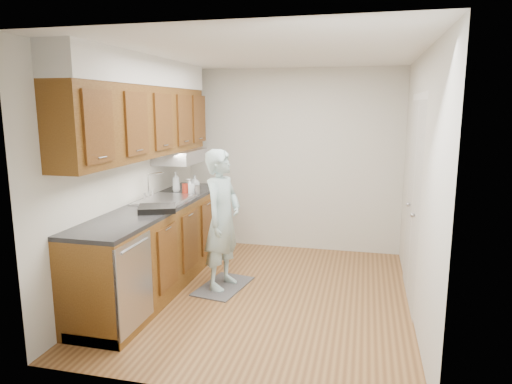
{
  "coord_description": "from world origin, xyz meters",
  "views": [
    {
      "loc": [
        0.99,
        -4.49,
        1.99
      ],
      "look_at": [
        -0.15,
        0.25,
        1.07
      ],
      "focal_mm": 32.0,
      "sensor_mm": 36.0,
      "label": 1
    }
  ],
  "objects_px": {
    "soap_bottle_a": "(176,182)",
    "soda_can": "(185,189)",
    "person": "(222,210)",
    "soap_bottle_c": "(195,182)",
    "dish_rack": "(157,209)",
    "soap_bottle_b": "(190,186)",
    "steel_can": "(197,190)"
  },
  "relations": [
    {
      "from": "soap_bottle_b",
      "to": "steel_can",
      "type": "relative_size",
      "value": 1.69
    },
    {
      "from": "steel_can",
      "to": "soda_can",
      "type": "bearing_deg",
      "value": -159.47
    },
    {
      "from": "soap_bottle_b",
      "to": "soap_bottle_c",
      "type": "bearing_deg",
      "value": 102.05
    },
    {
      "from": "soap_bottle_a",
      "to": "soap_bottle_b",
      "type": "relative_size",
      "value": 1.35
    },
    {
      "from": "person",
      "to": "steel_can",
      "type": "bearing_deg",
      "value": 54.51
    },
    {
      "from": "person",
      "to": "steel_can",
      "type": "distance_m",
      "value": 0.71
    },
    {
      "from": "soap_bottle_c",
      "to": "soap_bottle_a",
      "type": "bearing_deg",
      "value": -117.09
    },
    {
      "from": "soap_bottle_c",
      "to": "soda_can",
      "type": "xyz_separation_m",
      "value": [
        0.05,
        -0.43,
        -0.02
      ]
    },
    {
      "from": "soap_bottle_a",
      "to": "steel_can",
      "type": "xyz_separation_m",
      "value": [
        0.32,
        -0.11,
        -0.07
      ]
    },
    {
      "from": "soap_bottle_a",
      "to": "soap_bottle_b",
      "type": "bearing_deg",
      "value": -22.04
    },
    {
      "from": "person",
      "to": "dish_rack",
      "type": "height_order",
      "value": "person"
    },
    {
      "from": "dish_rack",
      "to": "person",
      "type": "bearing_deg",
      "value": 16.22
    },
    {
      "from": "soap_bottle_b",
      "to": "soda_can",
      "type": "bearing_deg",
      "value": -112.8
    },
    {
      "from": "soda_can",
      "to": "person",
      "type": "bearing_deg",
      "value": -37.04
    },
    {
      "from": "person",
      "to": "soap_bottle_c",
      "type": "distance_m",
      "value": 1.12
    },
    {
      "from": "soap_bottle_a",
      "to": "steel_can",
      "type": "distance_m",
      "value": 0.34
    },
    {
      "from": "person",
      "to": "steel_can",
      "type": "xyz_separation_m",
      "value": [
        -0.48,
        0.51,
        0.11
      ]
    },
    {
      "from": "soap_bottle_c",
      "to": "steel_can",
      "type": "relative_size",
      "value": 1.57
    },
    {
      "from": "soap_bottle_a",
      "to": "soda_can",
      "type": "height_order",
      "value": "soap_bottle_a"
    },
    {
      "from": "soap_bottle_a",
      "to": "soap_bottle_b",
      "type": "distance_m",
      "value": 0.23
    },
    {
      "from": "soap_bottle_a",
      "to": "soda_can",
      "type": "xyz_separation_m",
      "value": [
        0.18,
        -0.16,
        -0.06
      ]
    },
    {
      "from": "person",
      "to": "soap_bottle_b",
      "type": "distance_m",
      "value": 0.81
    },
    {
      "from": "soda_can",
      "to": "steel_can",
      "type": "relative_size",
      "value": 1.23
    },
    {
      "from": "soap_bottle_b",
      "to": "soda_can",
      "type": "relative_size",
      "value": 1.37
    },
    {
      "from": "soap_bottle_a",
      "to": "soap_bottle_b",
      "type": "xyz_separation_m",
      "value": [
        0.22,
        -0.09,
        -0.03
      ]
    },
    {
      "from": "person",
      "to": "dish_rack",
      "type": "bearing_deg",
      "value": 141.08
    },
    {
      "from": "soda_can",
      "to": "steel_can",
      "type": "xyz_separation_m",
      "value": [
        0.13,
        0.05,
        -0.01
      ]
    },
    {
      "from": "person",
      "to": "soap_bottle_a",
      "type": "distance_m",
      "value": 1.03
    },
    {
      "from": "person",
      "to": "soap_bottle_b",
      "type": "bearing_deg",
      "value": 58.81
    },
    {
      "from": "steel_can",
      "to": "soap_bottle_c",
      "type": "bearing_deg",
      "value": 115.18
    },
    {
      "from": "soap_bottle_a",
      "to": "soap_bottle_c",
      "type": "distance_m",
      "value": 0.31
    },
    {
      "from": "soap_bottle_b",
      "to": "dish_rack",
      "type": "distance_m",
      "value": 0.99
    }
  ]
}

